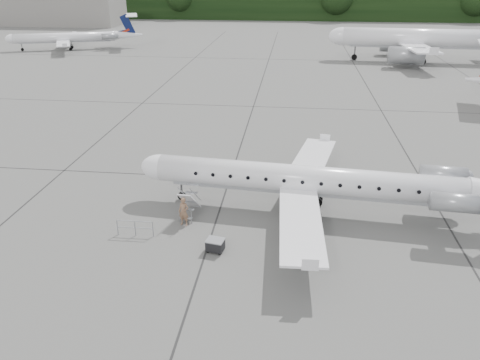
# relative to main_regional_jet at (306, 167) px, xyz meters

# --- Properties ---
(ground) EXTENTS (320.00, 320.00, 0.00)m
(ground) POSITION_rel_main_regional_jet_xyz_m (-0.99, -3.22, -3.24)
(ground) COLOR #60605E
(ground) RESTS_ON ground
(treeline) EXTENTS (260.00, 4.00, 8.00)m
(treeline) POSITION_rel_main_regional_jet_xyz_m (-0.99, 126.78, 0.76)
(treeline) COLOR black
(treeline) RESTS_ON ground
(terminal_building) EXTENTS (40.00, 14.00, 10.00)m
(terminal_building) POSITION_rel_main_regional_jet_xyz_m (-70.99, 106.78, 1.76)
(terminal_building) COLOR gray
(terminal_building) RESTS_ON ground
(main_regional_jet) EXTENTS (26.80, 20.37, 6.49)m
(main_regional_jet) POSITION_rel_main_regional_jet_xyz_m (0.00, 0.00, 0.00)
(main_regional_jet) COLOR white
(main_regional_jet) RESTS_ON ground
(airstair) EXTENTS (1.04, 2.31, 2.03)m
(airstair) POSITION_rel_main_regional_jet_xyz_m (-7.42, -1.43, -2.23)
(airstair) COLOR white
(airstair) RESTS_ON ground
(passenger) EXTENTS (0.78, 0.61, 1.88)m
(passenger) POSITION_rel_main_regional_jet_xyz_m (-7.53, -2.70, -2.30)
(passenger) COLOR #87634A
(passenger) RESTS_ON ground
(safety_railing) EXTENTS (2.20, 0.11, 1.00)m
(safety_railing) POSITION_rel_main_regional_jet_xyz_m (-10.18, -4.32, -2.74)
(safety_railing) COLOR gray
(safety_railing) RESTS_ON ground
(baggage_cart) EXTENTS (1.08, 0.94, 0.82)m
(baggage_cart) POSITION_rel_main_regional_jet_xyz_m (-5.09, -5.48, -2.83)
(baggage_cart) COLOR black
(baggage_cart) RESTS_ON ground
(bg_narrowbody) EXTENTS (31.95, 23.78, 11.07)m
(bg_narrowbody) POSITION_rel_main_regional_jet_xyz_m (19.17, 57.77, 2.29)
(bg_narrowbody) COLOR white
(bg_narrowbody) RESTS_ON ground
(bg_regional_left) EXTENTS (29.24, 24.93, 6.50)m
(bg_regional_left) POSITION_rel_main_regional_jet_xyz_m (-46.53, 63.59, 0.01)
(bg_regional_left) COLOR white
(bg_regional_left) RESTS_ON ground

